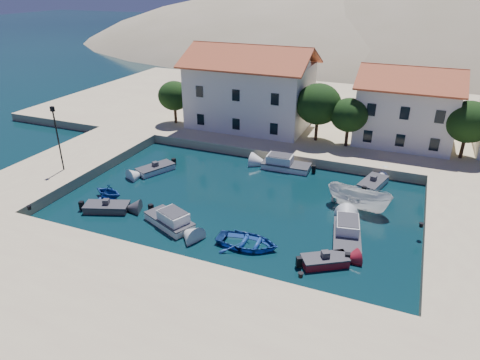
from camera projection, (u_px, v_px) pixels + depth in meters
name	position (u px, v px, depth m)	size (l,w,h in m)	color
ground	(182.00, 267.00, 28.94)	(400.00, 400.00, 0.00)	black
quay_south	(127.00, 321.00, 23.72)	(52.00, 12.00, 1.00)	tan
quay_west	(68.00, 164.00, 43.68)	(8.00, 20.00, 1.00)	tan
quay_north	(329.00, 114.00, 59.74)	(80.00, 36.00, 1.00)	tan
hills	(438.00, 122.00, 134.94)	(254.00, 176.00, 99.00)	gray
building_left	(250.00, 85.00, 51.85)	(14.70, 9.45, 9.70)	white
building_mid	(407.00, 104.00, 46.74)	(10.50, 8.40, 8.30)	white
trees	(332.00, 109.00, 46.55)	(37.30, 5.30, 6.45)	#382314
lamppost	(57.00, 133.00, 39.67)	(0.35, 0.25, 6.22)	black
bollards	(242.00, 233.00, 30.70)	(29.36, 9.56, 0.30)	black
motorboat_grey_sw	(107.00, 207.00, 35.89)	(3.99, 2.77, 1.25)	#38373D
cabin_cruiser_south	(169.00, 219.00, 33.74)	(4.81, 3.50, 1.60)	white
rowboat_south	(247.00, 246.00, 31.27)	(3.31, 4.64, 0.96)	navy
motorboat_red_se	(325.00, 261.00, 29.10)	(3.40, 2.86, 1.25)	maroon
cabin_cruiser_east	(347.00, 235.00, 31.67)	(2.80, 5.11, 1.60)	white
boat_east	(357.00, 209.00, 36.29)	(2.08, 5.53, 2.14)	white
motorboat_white_ne	(373.00, 183.00, 40.11)	(2.64, 4.02, 1.25)	white
rowboat_west	(109.00, 197.00, 38.19)	(2.41, 2.80, 1.47)	navy
motorboat_white_west	(156.00, 169.00, 43.15)	(3.11, 4.14, 1.25)	white
cabin_cruiser_north	(286.00, 165.00, 43.69)	(4.95, 2.21, 1.60)	white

